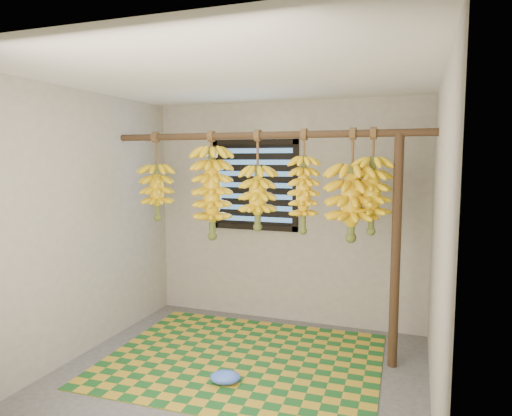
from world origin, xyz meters
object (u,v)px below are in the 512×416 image
at_px(plastic_bag, 225,377).
at_px(banana_bunch_f, 372,195).
at_px(support_post, 396,252).
at_px(woven_mat, 243,359).
at_px(banana_bunch_d, 303,194).
at_px(banana_bunch_b, 212,193).
at_px(banana_bunch_c, 258,198).
at_px(banana_bunch_e, 352,202).
at_px(banana_bunch_a, 157,192).

height_order(plastic_bag, banana_bunch_f, banana_bunch_f).
distance_m(plastic_bag, banana_bunch_f, 1.92).
relative_size(support_post, plastic_bag, 8.13).
relative_size(woven_mat, banana_bunch_d, 2.56).
bearing_deg(banana_bunch_f, banana_bunch_b, 180.00).
height_order(woven_mat, banana_bunch_f, banana_bunch_f).
distance_m(support_post, banana_bunch_c, 1.31).
relative_size(banana_bunch_e, banana_bunch_f, 1.07).
bearing_deg(banana_bunch_d, banana_bunch_e, -0.00).
bearing_deg(support_post, banana_bunch_d, 180.00).
xyz_separation_m(banana_bunch_c, banana_bunch_f, (1.03, 0.00, 0.05)).
height_order(woven_mat, banana_bunch_c, banana_bunch_c).
relative_size(support_post, banana_bunch_f, 2.23).
height_order(support_post, banana_bunch_f, banana_bunch_f).
height_order(banana_bunch_d, banana_bunch_e, same).
xyz_separation_m(support_post, plastic_bag, (-1.23, -0.79, -0.94)).
height_order(support_post, banana_bunch_b, banana_bunch_b).
bearing_deg(banana_bunch_a, banana_bunch_d, 0.00).
bearing_deg(woven_mat, plastic_bag, -86.32).
relative_size(banana_bunch_b, banana_bunch_d, 1.10).
relative_size(banana_bunch_c, banana_bunch_e, 0.95).
height_order(support_post, banana_bunch_a, banana_bunch_a).
xyz_separation_m(banana_bunch_a, banana_bunch_d, (1.50, 0.00, 0.01)).
distance_m(plastic_bag, banana_bunch_c, 1.58).
xyz_separation_m(support_post, banana_bunch_c, (-1.24, 0.00, 0.43)).
distance_m(banana_bunch_b, banana_bunch_f, 1.49).
xyz_separation_m(woven_mat, banana_bunch_c, (0.03, 0.32, 1.43)).
xyz_separation_m(banana_bunch_b, banana_bunch_c, (0.46, 0.00, -0.03)).
distance_m(banana_bunch_a, banana_bunch_f, 2.10).
distance_m(woven_mat, banana_bunch_f, 1.84).
relative_size(support_post, banana_bunch_d, 2.15).
relative_size(banana_bunch_c, banana_bunch_d, 0.99).
xyz_separation_m(banana_bunch_e, banana_bunch_f, (0.17, 0.00, 0.07)).
relative_size(banana_bunch_a, banana_bunch_b, 0.85).
bearing_deg(banana_bunch_d, woven_mat, -145.14).
distance_m(woven_mat, banana_bunch_a, 1.82).
relative_size(banana_bunch_d, banana_bunch_f, 1.03).
xyz_separation_m(support_post, banana_bunch_d, (-0.80, 0.00, 0.47)).
bearing_deg(woven_mat, support_post, 14.20).
bearing_deg(banana_bunch_c, woven_mat, -94.52).
bearing_deg(banana_bunch_a, banana_bunch_f, 0.00).
distance_m(banana_bunch_d, banana_bunch_f, 0.59).
distance_m(support_post, banana_bunch_e, 0.56).
bearing_deg(plastic_bag, banana_bunch_d, 61.52).
xyz_separation_m(woven_mat, banana_bunch_b, (-0.44, 0.32, 1.46)).
relative_size(woven_mat, banana_bunch_e, 2.47).
distance_m(banana_bunch_a, banana_bunch_b, 0.61).
bearing_deg(plastic_bag, support_post, 32.66).
distance_m(support_post, banana_bunch_b, 1.76).
bearing_deg(plastic_bag, banana_bunch_e, 42.77).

